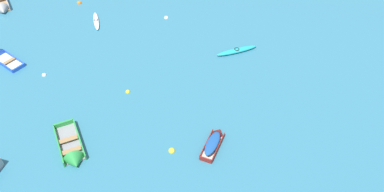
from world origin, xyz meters
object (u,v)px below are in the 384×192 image
Objects in this scene: rowboat_blue_far_left at (1,56)px; mooring_buoy_near_foreground at (128,92)px; rowboat_maroon_near_right at (214,140)px; mooring_buoy_outer_edge at (79,3)px; mooring_buoy_between_boats_left at (44,75)px; mooring_buoy_trailing at (166,18)px; rowboat_grey_far_back at (1,7)px; kayak_turquoise_midfield_left at (237,50)px; kayak_white_near_camera at (96,21)px; rowboat_green_back_row_right at (73,154)px; mooring_buoy_central at (172,151)px.

rowboat_blue_far_left reaches higher than mooring_buoy_near_foreground.
rowboat_maroon_near_right reaches higher than mooring_buoy_outer_edge.
mooring_buoy_near_foreground is (11.88, -2.91, -0.15)m from rowboat_blue_far_left.
mooring_buoy_between_boats_left is (-14.55, 5.48, -0.28)m from rowboat_maroon_near_right.
mooring_buoy_outer_edge reaches higher than mooring_buoy_trailing.
rowboat_grey_far_back reaches higher than rowboat_blue_far_left.
mooring_buoy_near_foreground is at bearing 148.97° from rowboat_maroon_near_right.
mooring_buoy_near_foreground is at bearing -8.80° from mooring_buoy_between_boats_left.
rowboat_grey_far_back is at bearing 115.31° from rowboat_blue_far_left.
kayak_white_near_camera is at bearing 167.48° from kayak_turquoise_midfield_left.
rowboat_green_back_row_right reaches higher than rowboat_grey_far_back.
mooring_buoy_between_boats_left is at bearing -21.31° from rowboat_blue_far_left.
mooring_buoy_central is at bearing -56.44° from kayak_white_near_camera.
rowboat_grey_far_back is 12.05× the size of mooring_buoy_between_boats_left.
mooring_buoy_outer_edge is (-15.25, 16.66, -0.28)m from rowboat_maroon_near_right.
mooring_buoy_near_foreground is (-8.31, -6.18, -0.17)m from kayak_turquoise_midfield_left.
rowboat_green_back_row_right reaches higher than kayak_white_near_camera.
mooring_buoy_outer_edge is (-16.34, 6.14, -0.17)m from kayak_turquoise_midfield_left.
kayak_white_near_camera is at bearing -6.77° from rowboat_grey_far_back.
mooring_buoy_central is at bearing -79.04° from mooring_buoy_trailing.
rowboat_maroon_near_right is 6.73× the size of mooring_buoy_central.
rowboat_maroon_near_right is 8.43m from mooring_buoy_near_foreground.
kayak_white_near_camera is 13.93m from kayak_turquoise_midfield_left.
rowboat_green_back_row_right is 11.93× the size of mooring_buoy_near_foreground.
mooring_buoy_central is at bearing -27.03° from rowboat_blue_far_left.
rowboat_grey_far_back reaches higher than mooring_buoy_near_foreground.
mooring_buoy_central is at bearing -50.90° from mooring_buoy_near_foreground.
rowboat_maroon_near_right is at bearing -31.03° from mooring_buoy_near_foreground.
kayak_turquoise_midfield_left reaches higher than kayak_white_near_camera.
kayak_turquoise_midfield_left is 12.21m from mooring_buoy_central.
kayak_turquoise_midfield_left is 7.80× the size of mooring_buoy_outer_edge.
mooring_buoy_between_boats_left is at bearing 171.20° from mooring_buoy_near_foreground.
mooring_buoy_outer_edge is 1.01× the size of mooring_buoy_central.
rowboat_maroon_near_right reaches higher than mooring_buoy_central.
rowboat_maroon_near_right is 6.66× the size of mooring_buoy_outer_edge.
kayak_white_near_camera is 0.97× the size of rowboat_maroon_near_right.
mooring_buoy_outer_edge is 1.28× the size of mooring_buoy_near_foreground.
rowboat_grey_far_back reaches higher than rowboat_maroon_near_right.
rowboat_blue_far_left reaches higher than rowboat_maroon_near_right.
kayak_white_near_camera is 0.82× the size of rowboat_blue_far_left.
rowboat_green_back_row_right is at bearing -129.42° from kayak_turquoise_midfield_left.
kayak_turquoise_midfield_left is at bearing -32.92° from mooring_buoy_trailing.
rowboat_blue_far_left is 0.83× the size of rowboat_grey_far_back.
rowboat_green_back_row_right is 19.81m from mooring_buoy_outer_edge.
mooring_buoy_trailing is (16.67, 0.35, -0.24)m from rowboat_grey_far_back.
rowboat_maroon_near_right is at bearing -47.25° from kayak_white_near_camera.
rowboat_blue_far_left is at bearing -112.21° from mooring_buoy_outer_edge.
mooring_buoy_trailing is 10.82m from mooring_buoy_near_foreground.
mooring_buoy_near_foreground is at bearing -33.99° from rowboat_grey_far_back.
mooring_buoy_central is 13.40m from mooring_buoy_between_boats_left.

